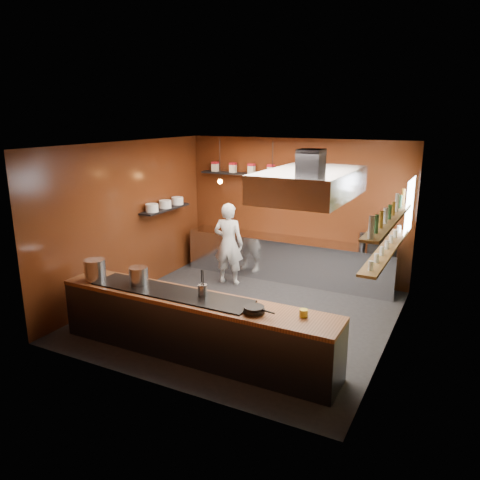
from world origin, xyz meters
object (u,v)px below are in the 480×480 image
Objects in this scene: stockpot_large at (95,269)px; chef at (228,244)px; espresso_machine at (383,240)px; stockpot_small at (139,276)px; extractor_hood at (310,184)px.

chef is (0.76, 3.04, -0.24)m from stockpot_large.
stockpot_small is at bearing -109.55° from espresso_machine.
espresso_machine is 0.24× the size of chef.
stockpot_large is at bearing -170.07° from stockpot_small.
stockpot_large is 0.79× the size of espresso_machine.
chef is at bearing 142.97° from extractor_hood.
chef is at bearing 76.03° from stockpot_large.
chef is (-2.97, -0.86, -0.24)m from espresso_machine.
stockpot_large is at bearing 65.98° from chef.
stockpot_small is 0.69× the size of espresso_machine.
stockpot_large is (-3.07, -1.30, -1.40)m from extractor_hood.
extractor_hood reaches higher than stockpot_large.
extractor_hood is 4.75× the size of espresso_machine.
extractor_hood is at bearing 22.93° from stockpot_large.
espresso_machine reaches higher than stockpot_large.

